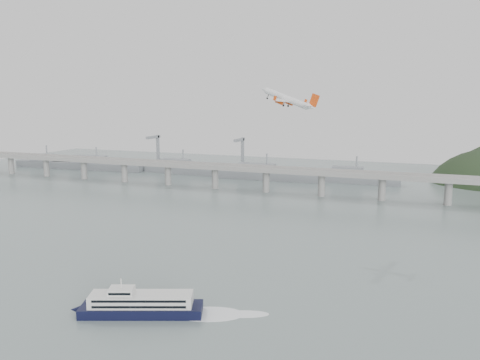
% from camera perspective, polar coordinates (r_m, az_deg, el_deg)
% --- Properties ---
extents(ground, '(900.00, 900.00, 0.00)m').
position_cam_1_polar(ground, '(231.22, -4.94, -11.01)').
color(ground, slate).
rests_on(ground, ground).
extents(bridge, '(800.00, 22.00, 23.90)m').
position_cam_1_polar(bridge, '(410.95, 7.05, 0.68)').
color(bridge, gray).
rests_on(bridge, ground).
extents(distant_fleet, '(453.00, 60.90, 40.00)m').
position_cam_1_polar(distant_fleet, '(528.58, -7.68, 1.43)').
color(distant_fleet, slate).
rests_on(distant_fleet, ground).
extents(ferry, '(73.88, 34.19, 14.55)m').
position_cam_1_polar(ferry, '(190.22, -11.92, -14.64)').
color(ferry, black).
rests_on(ferry, ground).
extents(airliner, '(37.82, 35.01, 15.04)m').
position_cam_1_polar(airliner, '(268.73, 5.86, 9.77)').
color(airliner, silver).
rests_on(airliner, ground).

